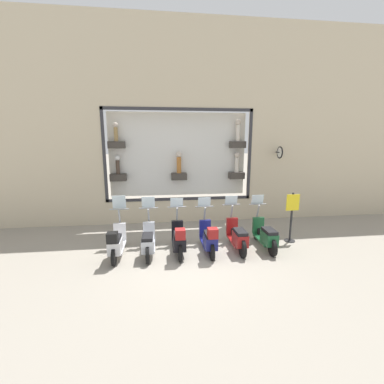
{
  "coord_description": "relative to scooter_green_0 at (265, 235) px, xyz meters",
  "views": [
    {
      "loc": [
        -7.05,
        0.77,
        3.4
      ],
      "look_at": [
        1.77,
        -0.31,
        1.61
      ],
      "focal_mm": 24.0,
      "sensor_mm": 36.0,
      "label": 1
    }
  ],
  "objects": [
    {
      "name": "building_facade",
      "position": [
        3.28,
        2.49,
        3.65
      ],
      "size": [
        1.17,
        36.0,
        8.0
      ],
      "color": "beige",
      "rests_on": "ground_plane"
    },
    {
      "name": "scooter_black_3",
      "position": [
        -0.06,
        2.76,
        0.03
      ],
      "size": [
        1.8,
        0.6,
        1.55
      ],
      "color": "black",
      "rests_on": "ground_plane"
    },
    {
      "name": "ground_plane",
      "position": [
        -0.32,
        2.49,
        -0.44
      ],
      "size": [
        120.0,
        120.0,
        0.0
      ],
      "primitive_type": "plane",
      "color": "gray"
    },
    {
      "name": "scooter_red_1",
      "position": [
        0.0,
        0.92,
        0.01
      ],
      "size": [
        1.81,
        0.6,
        1.58
      ],
      "color": "black",
      "rests_on": "ground_plane"
    },
    {
      "name": "scooter_green_0",
      "position": [
        0.0,
        0.0,
        0.0
      ],
      "size": [
        1.81,
        0.61,
        1.59
      ],
      "color": "black",
      "rests_on": "ground_plane"
    },
    {
      "name": "scooter_silver_4",
      "position": [
        -0.0,
        3.68,
        -0.01
      ],
      "size": [
        1.8,
        0.6,
        1.63
      ],
      "color": "black",
      "rests_on": "ground_plane"
    },
    {
      "name": "shop_sign_post",
      "position": [
        0.48,
        -1.09,
        0.48
      ],
      "size": [
        0.36,
        0.45,
        1.7
      ],
      "color": "#232326",
      "rests_on": "ground_plane"
    },
    {
      "name": "scooter_white_5",
      "position": [
        -0.06,
        4.6,
        0.03
      ],
      "size": [
        1.8,
        0.61,
        1.69
      ],
      "color": "black",
      "rests_on": "ground_plane"
    },
    {
      "name": "scooter_navy_2",
      "position": [
        -0.07,
        1.84,
        0.03
      ],
      "size": [
        1.8,
        0.6,
        1.55
      ],
      "color": "black",
      "rests_on": "ground_plane"
    }
  ]
}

